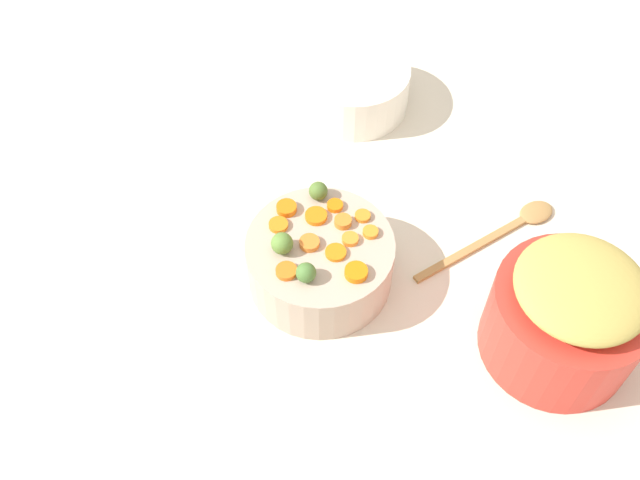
# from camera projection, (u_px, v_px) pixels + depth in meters

# --- Properties ---
(tabletop) EXTENTS (2.40, 2.40, 0.02)m
(tabletop) POSITION_uv_depth(u_px,v_px,m) (317.00, 297.00, 1.18)
(tabletop) COLOR beige
(tabletop) RESTS_ON ground
(serving_bowl_carrots) EXTENTS (0.24, 0.24, 0.10)m
(serving_bowl_carrots) POSITION_uv_depth(u_px,v_px,m) (320.00, 261.00, 1.15)
(serving_bowl_carrots) COLOR #BCA894
(serving_bowl_carrots) RESTS_ON tabletop
(metal_pot) EXTENTS (0.23, 0.23, 0.14)m
(metal_pot) POSITION_uv_depth(u_px,v_px,m) (563.00, 323.00, 1.06)
(metal_pot) COLOR red
(metal_pot) RESTS_ON tabletop
(stuffing_mound) EXTENTS (0.19, 0.19, 0.05)m
(stuffing_mound) POSITION_uv_depth(u_px,v_px,m) (582.00, 288.00, 0.98)
(stuffing_mound) COLOR tan
(stuffing_mound) RESTS_ON metal_pot
(carrot_slice_0) EXTENTS (0.04, 0.04, 0.01)m
(carrot_slice_0) POSITION_uv_depth(u_px,v_px,m) (350.00, 239.00, 1.12)
(carrot_slice_0) COLOR orange
(carrot_slice_0) RESTS_ON serving_bowl_carrots
(carrot_slice_1) EXTENTS (0.05, 0.05, 0.01)m
(carrot_slice_1) POSITION_uv_depth(u_px,v_px,m) (316.00, 216.00, 1.14)
(carrot_slice_1) COLOR orange
(carrot_slice_1) RESTS_ON serving_bowl_carrots
(carrot_slice_2) EXTENTS (0.04, 0.04, 0.01)m
(carrot_slice_2) POSITION_uv_depth(u_px,v_px,m) (343.00, 222.00, 1.13)
(carrot_slice_2) COLOR orange
(carrot_slice_2) RESTS_ON serving_bowl_carrots
(carrot_slice_3) EXTENTS (0.05, 0.05, 0.01)m
(carrot_slice_3) POSITION_uv_depth(u_px,v_px,m) (337.00, 255.00, 1.10)
(carrot_slice_3) COLOR orange
(carrot_slice_3) RESTS_ON serving_bowl_carrots
(carrot_slice_4) EXTENTS (0.04, 0.04, 0.01)m
(carrot_slice_4) POSITION_uv_depth(u_px,v_px,m) (363.00, 216.00, 1.14)
(carrot_slice_4) COLOR orange
(carrot_slice_4) RESTS_ON serving_bowl_carrots
(carrot_slice_5) EXTENTS (0.05, 0.05, 0.01)m
(carrot_slice_5) POSITION_uv_depth(u_px,v_px,m) (356.00, 272.00, 1.07)
(carrot_slice_5) COLOR orange
(carrot_slice_5) RESTS_ON serving_bowl_carrots
(carrot_slice_6) EXTENTS (0.04, 0.04, 0.01)m
(carrot_slice_6) POSITION_uv_depth(u_px,v_px,m) (278.00, 225.00, 1.13)
(carrot_slice_6) COLOR orange
(carrot_slice_6) RESTS_ON serving_bowl_carrots
(carrot_slice_7) EXTENTS (0.04, 0.04, 0.01)m
(carrot_slice_7) POSITION_uv_depth(u_px,v_px,m) (287.00, 208.00, 1.15)
(carrot_slice_7) COLOR orange
(carrot_slice_7) RESTS_ON serving_bowl_carrots
(carrot_slice_8) EXTENTS (0.04, 0.04, 0.01)m
(carrot_slice_8) POSITION_uv_depth(u_px,v_px,m) (286.00, 271.00, 1.08)
(carrot_slice_8) COLOR orange
(carrot_slice_8) RESTS_ON serving_bowl_carrots
(carrot_slice_9) EXTENTS (0.05, 0.05, 0.01)m
(carrot_slice_9) POSITION_uv_depth(u_px,v_px,m) (307.00, 244.00, 1.11)
(carrot_slice_9) COLOR orange
(carrot_slice_9) RESTS_ON serving_bowl_carrots
(carrot_slice_10) EXTENTS (0.04, 0.04, 0.01)m
(carrot_slice_10) POSITION_uv_depth(u_px,v_px,m) (370.00, 232.00, 1.12)
(carrot_slice_10) COLOR orange
(carrot_slice_10) RESTS_ON serving_bowl_carrots
(carrot_slice_11) EXTENTS (0.04, 0.04, 0.01)m
(carrot_slice_11) POSITION_uv_depth(u_px,v_px,m) (335.00, 206.00, 1.16)
(carrot_slice_11) COLOR orange
(carrot_slice_11) RESTS_ON serving_bowl_carrots
(brussels_sprout_0) EXTENTS (0.04, 0.04, 0.04)m
(brussels_sprout_0) POSITION_uv_depth(u_px,v_px,m) (282.00, 243.00, 1.09)
(brussels_sprout_0) COLOR #5D8838
(brussels_sprout_0) RESTS_ON serving_bowl_carrots
(brussels_sprout_1) EXTENTS (0.03, 0.03, 0.03)m
(brussels_sprout_1) POSITION_uv_depth(u_px,v_px,m) (318.00, 191.00, 1.16)
(brussels_sprout_1) COLOR #527530
(brussels_sprout_1) RESTS_ON serving_bowl_carrots
(brussels_sprout_2) EXTENTS (0.03, 0.03, 0.03)m
(brussels_sprout_2) POSITION_uv_depth(u_px,v_px,m) (306.00, 273.00, 1.06)
(brussels_sprout_2) COLOR #4C7A37
(brussels_sprout_2) RESTS_ON serving_bowl_carrots
(wooden_spoon) EXTENTS (0.09, 0.30, 0.01)m
(wooden_spoon) POSITION_uv_depth(u_px,v_px,m) (510.00, 227.00, 1.25)
(wooden_spoon) COLOR #AA8148
(wooden_spoon) RESTS_ON tabletop
(casserole_dish) EXTENTS (0.22, 0.22, 0.09)m
(casserole_dish) POSITION_uv_depth(u_px,v_px,m) (354.00, 87.00, 1.41)
(casserole_dish) COLOR white
(casserole_dish) RESTS_ON tabletop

